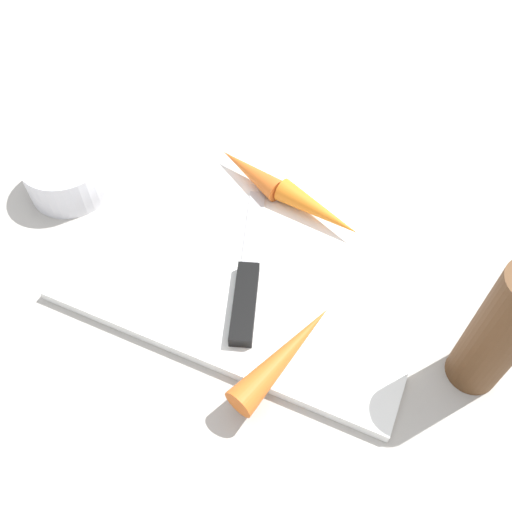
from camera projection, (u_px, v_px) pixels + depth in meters
The scene contains 8 objects.
ground_plane at pixel (256, 263), 0.57m from camera, with size 1.40×1.40×0.00m, color #ADA8A0.
cutting_board at pixel (256, 259), 0.56m from camera, with size 0.36×0.26×0.01m, color white.
knife at pixel (246, 292), 0.53m from camera, with size 0.08×0.20×0.01m.
carrot_longest at pixel (285, 354), 0.48m from camera, with size 0.03×0.03×0.13m, color orange.
carrot_medium at pixel (319, 211), 0.58m from camera, with size 0.03×0.03×0.10m, color orange.
carrot_shortest at pixel (250, 171), 0.62m from camera, with size 0.03×0.03×0.09m, color orange.
small_bowl at pixel (68, 175), 0.62m from camera, with size 0.10×0.10×0.05m, color silver.
pepper_grinder at pixel (499, 333), 0.43m from camera, with size 0.05×0.05×0.15m, color brown.
Camera 1 is at (0.14, -0.31, 0.46)m, focal length 37.25 mm.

